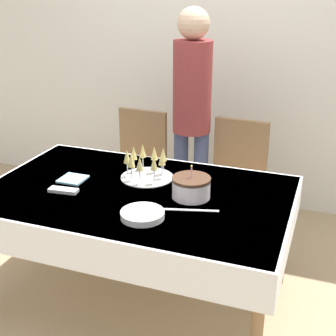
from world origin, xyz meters
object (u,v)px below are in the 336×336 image
object	(u,v)px
champagne_tray	(146,163)
plate_stack_main	(142,214)
dining_chair_far_left	(137,167)
birthday_cake	(191,187)
dining_chair_far_right	(235,180)
person_standing	(192,104)

from	to	relation	value
champagne_tray	plate_stack_main	size ratio (longest dim) A/B	1.43
dining_chair_far_left	champagne_tray	xyz separation A→B (m)	(0.36, -0.67, 0.32)
birthday_cake	plate_stack_main	bearing A→B (deg)	-116.87
champagne_tray	plate_stack_main	distance (m)	0.53
dining_chair_far_right	plate_stack_main	distance (m)	1.21
birthday_cake	person_standing	world-z (taller)	person_standing
dining_chair_far_right	person_standing	world-z (taller)	person_standing
dining_chair_far_left	person_standing	xyz separation A→B (m)	(0.41, 0.08, 0.52)
birthday_cake	champagne_tray	world-z (taller)	birthday_cake
champagne_tray	person_standing	size ratio (longest dim) A/B	0.19
dining_chair_far_right	person_standing	distance (m)	0.64
person_standing	dining_chair_far_right	bearing A→B (deg)	-11.90
plate_stack_main	dining_chair_far_right	bearing A→B (deg)	78.51
dining_chair_far_left	birthday_cake	world-z (taller)	dining_chair_far_left
person_standing	dining_chair_far_left	bearing A→B (deg)	-169.49
dining_chair_far_left	birthday_cake	size ratio (longest dim) A/B	4.38
dining_chair_far_right	birthday_cake	size ratio (longest dim) A/B	4.38
birthday_cake	champagne_tray	xyz separation A→B (m)	(-0.34, 0.17, 0.03)
dining_chair_far_right	dining_chair_far_left	bearing A→B (deg)	-180.00
dining_chair_far_left	plate_stack_main	world-z (taller)	dining_chair_far_left
birthday_cake	person_standing	size ratio (longest dim) A/B	0.13
dining_chair_far_right	champagne_tray	world-z (taller)	dining_chair_far_right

